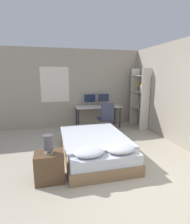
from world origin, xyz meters
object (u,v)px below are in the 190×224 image
at_px(bedside_lamp, 48,143).
at_px(desk, 98,109).
at_px(nightstand, 50,167).
at_px(monitor_right, 103,98).
at_px(office_chair, 106,121).
at_px(keyboard, 100,107).
at_px(computer_mouse, 107,106).
at_px(bed, 95,147).
at_px(bookshelf, 141,95).
at_px(monitor_left, 90,99).

bearing_deg(bedside_lamp, desk, 60.37).
bearing_deg(nightstand, monitor_right, 58.48).
relative_size(nightstand, office_chair, 0.52).
distance_m(keyboard, computer_mouse, 0.28).
height_order(bedside_lamp, office_chair, office_chair).
bearing_deg(bed, office_chair, 63.68).
relative_size(nightstand, bedside_lamp, 1.63).
distance_m(nightstand, bedside_lamp, 0.44).
bearing_deg(bookshelf, bedside_lamp, -140.46).
bearing_deg(bedside_lamp, bookshelf, 39.54).
relative_size(computer_mouse, office_chair, 0.07).
bearing_deg(desk, monitor_right, 38.70).
xyz_separation_m(bed, bedside_lamp, (-0.99, -0.71, 0.47)).
distance_m(bed, bookshelf, 2.92).
distance_m(bed, desk, 2.34).
bearing_deg(office_chair, nightstand, -128.22).
height_order(bedside_lamp, computer_mouse, bedside_lamp).
xyz_separation_m(nightstand, monitor_left, (1.40, 3.12, 0.74)).
bearing_deg(monitor_left, bookshelf, -18.94).
relative_size(monitor_right, keyboard, 1.17).
height_order(monitor_right, keyboard, monitor_right).
height_order(nightstand, monitor_right, monitor_right).
xyz_separation_m(bed, bookshelf, (2.09, 1.83, 0.90)).
relative_size(nightstand, keyboard, 1.36).
bearing_deg(computer_mouse, keyboard, 180.00).
bearing_deg(bedside_lamp, office_chair, 51.78).
distance_m(desk, keyboard, 0.22).
bearing_deg(bedside_lamp, monitor_left, 65.76).
distance_m(bedside_lamp, desk, 3.35).
bearing_deg(computer_mouse, monitor_right, 93.84).
bearing_deg(keyboard, computer_mouse, -0.00).
distance_m(bedside_lamp, office_chair, 2.80).
relative_size(monitor_right, office_chair, 0.44).
height_order(bed, office_chair, office_chair).
distance_m(nightstand, desk, 3.38).
relative_size(bed, keyboard, 5.49).
distance_m(computer_mouse, bookshelf, 1.21).
xyz_separation_m(desk, monitor_left, (-0.25, 0.20, 0.33)).
xyz_separation_m(computer_mouse, bookshelf, (1.14, -0.17, 0.36)).
bearing_deg(monitor_right, office_chair, -101.37).
bearing_deg(monitor_right, desk, -141.30).
height_order(bed, nightstand, bed).
bearing_deg(bookshelf, keyboard, 173.13).
distance_m(bedside_lamp, keyboard, 3.18).
height_order(monitor_left, bookshelf, bookshelf).
bearing_deg(bedside_lamp, nightstand, 0.00).
xyz_separation_m(monitor_left, keyboard, (0.25, -0.40, -0.23)).
xyz_separation_m(nightstand, bookshelf, (3.08, 2.54, 0.87)).
relative_size(desk, monitor_left, 3.51).
bearing_deg(keyboard, bed, -108.37).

